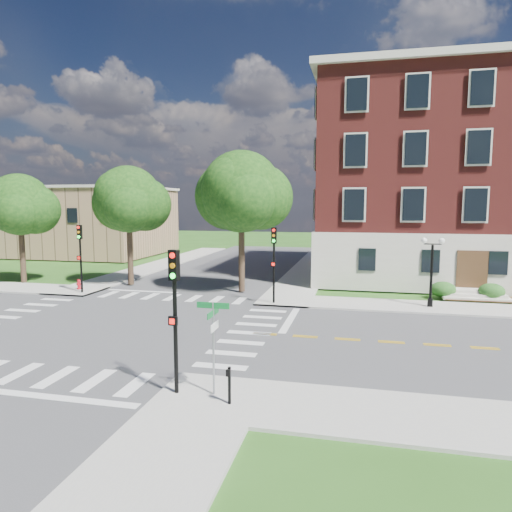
% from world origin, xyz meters
% --- Properties ---
extents(ground, '(160.00, 160.00, 0.00)m').
position_xyz_m(ground, '(0.00, 0.00, 0.00)').
color(ground, '#265116').
rests_on(ground, ground).
extents(road_ew, '(90.00, 12.00, 0.01)m').
position_xyz_m(road_ew, '(0.00, 0.00, 0.01)').
color(road_ew, '#3D3D3F').
rests_on(road_ew, ground).
extents(road_ns, '(12.00, 90.00, 0.01)m').
position_xyz_m(road_ns, '(0.00, 0.00, 0.01)').
color(road_ns, '#3D3D3F').
rests_on(road_ns, ground).
extents(sidewalk_ne, '(34.00, 34.00, 0.12)m').
position_xyz_m(sidewalk_ne, '(15.38, 15.38, 0.06)').
color(sidewalk_ne, '#9E9B93').
rests_on(sidewalk_ne, ground).
extents(sidewalk_nw, '(34.00, 34.00, 0.12)m').
position_xyz_m(sidewalk_nw, '(-15.38, 15.38, 0.06)').
color(sidewalk_nw, '#9E9B93').
rests_on(sidewalk_nw, ground).
extents(crosswalk_east, '(2.20, 10.20, 0.02)m').
position_xyz_m(crosswalk_east, '(7.20, 0.00, 0.00)').
color(crosswalk_east, silver).
rests_on(crosswalk_east, ground).
extents(stop_bar_east, '(0.40, 5.50, 0.00)m').
position_xyz_m(stop_bar_east, '(8.80, 3.00, 0.00)').
color(stop_bar_east, silver).
rests_on(stop_bar_east, ground).
extents(main_building, '(30.60, 22.40, 16.50)m').
position_xyz_m(main_building, '(24.00, 21.99, 8.34)').
color(main_building, beige).
rests_on(main_building, ground).
extents(secondary_building, '(20.40, 15.40, 8.30)m').
position_xyz_m(secondary_building, '(-22.00, 30.00, 4.28)').
color(secondary_building, '#9F7858').
rests_on(secondary_building, ground).
extents(tree_b, '(4.84, 4.84, 8.63)m').
position_xyz_m(tree_b, '(-13.73, 9.60, 6.30)').
color(tree_b, '#312318').
rests_on(tree_b, ground).
extents(tree_c, '(5.12, 5.12, 9.16)m').
position_xyz_m(tree_c, '(-4.94, 10.73, 6.70)').
color(tree_c, '#312318').
rests_on(tree_c, ground).
extents(tree_d, '(5.77, 5.77, 10.00)m').
position_xyz_m(tree_d, '(4.23, 9.94, 7.22)').
color(tree_d, '#312318').
rests_on(tree_d, ground).
extents(traffic_signal_se, '(0.36, 0.41, 4.80)m').
position_xyz_m(traffic_signal_se, '(6.60, -7.76, 3.19)').
color(traffic_signal_se, black).
rests_on(traffic_signal_se, ground).
extents(traffic_signal_ne, '(0.32, 0.36, 4.80)m').
position_xyz_m(traffic_signal_ne, '(7.20, 6.66, 3.19)').
color(traffic_signal_ne, black).
rests_on(traffic_signal_ne, ground).
extents(traffic_signal_nw, '(0.36, 0.42, 4.80)m').
position_xyz_m(traffic_signal_nw, '(-6.73, 6.94, 3.19)').
color(traffic_signal_nw, black).
rests_on(traffic_signal_nw, ground).
extents(twin_lamp_west, '(1.36, 0.36, 4.23)m').
position_xyz_m(twin_lamp_west, '(16.76, 7.70, 2.52)').
color(twin_lamp_west, black).
rests_on(twin_lamp_west, ground).
extents(street_sign_pole, '(1.10, 1.10, 3.10)m').
position_xyz_m(street_sign_pole, '(7.87, -7.58, 2.31)').
color(street_sign_pole, gray).
rests_on(street_sign_pole, ground).
extents(push_button_post, '(0.14, 0.21, 1.20)m').
position_xyz_m(push_button_post, '(8.57, -8.20, 0.80)').
color(push_button_post, black).
rests_on(push_button_post, ground).
extents(fire_hydrant, '(0.35, 0.35, 0.75)m').
position_xyz_m(fire_hydrant, '(-7.66, 7.97, 0.46)').
color(fire_hydrant, red).
rests_on(fire_hydrant, ground).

